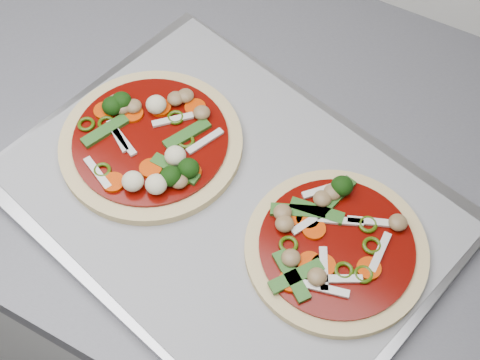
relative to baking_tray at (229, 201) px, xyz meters
The scene contains 5 objects.
countertop 0.26m from the baking_tray, 18.90° to the left, with size 3.60×0.60×0.04m, color slate.
baking_tray is the anchor object (origin of this frame).
parchment 0.01m from the baking_tray, behind, with size 0.45×0.33×0.00m, color gray.
pizza_left 0.11m from the baking_tray, behind, with size 0.29×0.29×0.04m.
pizza_right 0.13m from the baking_tray, ahead, with size 0.24×0.24×0.03m.
Camera 1 is at (-0.06, 0.89, 1.54)m, focal length 50.00 mm.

